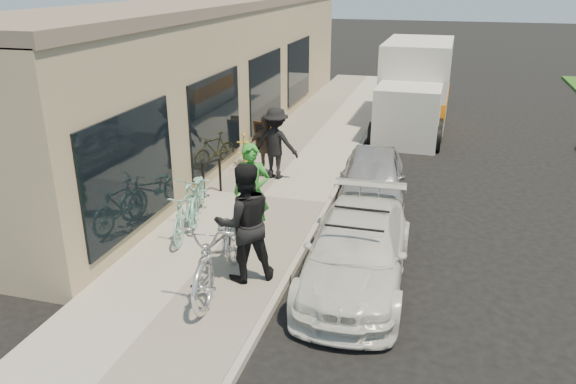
# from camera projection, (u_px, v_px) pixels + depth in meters

# --- Properties ---
(ground) EXTENTS (120.00, 120.00, 0.00)m
(ground) POSITION_uv_depth(u_px,v_px,m) (317.00, 276.00, 9.81)
(ground) COLOR black
(ground) RESTS_ON ground
(sidewalk) EXTENTS (3.00, 34.00, 0.15)m
(sidewalk) POSITION_uv_depth(u_px,v_px,m) (262.00, 199.00, 12.98)
(sidewalk) COLOR #9D998E
(sidewalk) RESTS_ON ground
(curb) EXTENTS (0.12, 34.00, 0.13)m
(curb) POSITION_uv_depth(u_px,v_px,m) (327.00, 206.00, 12.60)
(curb) COLOR #9C958F
(curb) RESTS_ON ground
(storefront) EXTENTS (3.60, 20.00, 4.22)m
(storefront) POSITION_uv_depth(u_px,v_px,m) (212.00, 70.00, 17.53)
(storefront) COLOR tan
(storefront) RESTS_ON ground
(bike_rack) EXTENTS (0.26, 0.55, 0.83)m
(bike_rack) POSITION_uv_depth(u_px,v_px,m) (212.00, 174.00, 12.86)
(bike_rack) COLOR black
(bike_rack) RESTS_ON sidewalk
(sandwich_board) EXTENTS (0.62, 0.62, 0.88)m
(sandwich_board) POSITION_uv_depth(u_px,v_px,m) (266.00, 135.00, 16.19)
(sandwich_board) COLOR #301D0D
(sandwich_board) RESTS_ON sidewalk
(sedan_white) EXTENTS (1.80, 4.14, 1.23)m
(sedan_white) POSITION_uv_depth(u_px,v_px,m) (357.00, 251.00, 9.40)
(sedan_white) COLOR silver
(sedan_white) RESTS_ON ground
(sedan_silver) EXTENTS (1.77, 3.67, 1.21)m
(sedan_silver) POSITION_uv_depth(u_px,v_px,m) (373.00, 177.00, 12.82)
(sedan_silver) COLOR #A2A2A8
(sedan_silver) RESTS_ON ground
(moving_truck) EXTENTS (2.26, 5.82, 2.84)m
(moving_truck) POSITION_uv_depth(u_px,v_px,m) (414.00, 90.00, 18.98)
(moving_truck) COLOR silver
(moving_truck) RESTS_ON ground
(tandem_bike) EXTENTS (1.08, 2.58, 1.32)m
(tandem_bike) POSITION_uv_depth(u_px,v_px,m) (221.00, 249.00, 9.00)
(tandem_bike) COLOR silver
(tandem_bike) RESTS_ON sidewalk
(woman_rider) EXTENTS (0.77, 0.60, 1.88)m
(woman_rider) POSITION_uv_depth(u_px,v_px,m) (252.00, 192.00, 10.58)
(woman_rider) COLOR #2E892D
(woman_rider) RESTS_ON sidewalk
(man_standing) EXTENTS (1.24, 1.17, 2.02)m
(man_standing) POSITION_uv_depth(u_px,v_px,m) (244.00, 223.00, 9.11)
(man_standing) COLOR black
(man_standing) RESTS_ON sidewalk
(cruiser_bike_a) EXTENTS (0.73, 1.67, 0.97)m
(cruiser_bike_a) POSITION_uv_depth(u_px,v_px,m) (185.00, 213.00, 10.80)
(cruiser_bike_a) COLOR #7CBAAE
(cruiser_bike_a) RESTS_ON sidewalk
(cruiser_bike_b) EXTENTS (1.20, 2.01, 1.00)m
(cruiser_bike_b) POSITION_uv_depth(u_px,v_px,m) (198.00, 194.00, 11.71)
(cruiser_bike_b) COLOR #7CBAAE
(cruiser_bike_b) RESTS_ON sidewalk
(cruiser_bike_c) EXTENTS (0.97, 1.53, 0.89)m
(cruiser_bike_c) POSITION_uv_depth(u_px,v_px,m) (245.00, 153.00, 14.59)
(cruiser_bike_c) COLOR gold
(cruiser_bike_c) RESTS_ON sidewalk
(bystander_a) EXTENTS (1.23, 0.80, 1.78)m
(bystander_a) POSITION_uv_depth(u_px,v_px,m) (276.00, 143.00, 13.82)
(bystander_a) COLOR black
(bystander_a) RESTS_ON sidewalk
(bystander_b) EXTENTS (0.86, 0.36, 1.47)m
(bystander_b) POSITION_uv_depth(u_px,v_px,m) (266.00, 147.00, 14.07)
(bystander_b) COLOR brown
(bystander_b) RESTS_ON sidewalk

